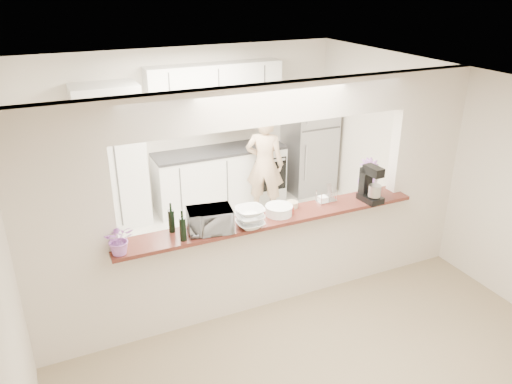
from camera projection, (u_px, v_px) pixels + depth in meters
floor at (268, 299)px, 5.78m from camera, size 6.00×6.00×0.00m
tile_overlay at (221, 240)px, 7.07m from camera, size 5.00×2.90×0.01m
partition at (270, 181)px, 5.19m from camera, size 5.00×0.15×2.50m
bar_counter at (269, 257)px, 5.55m from camera, size 3.40×0.38×1.09m
kitchen_cabinets at (180, 153)px, 7.59m from camera, size 3.15×0.62×2.25m
refrigerator at (309, 143)px, 8.43m from camera, size 0.75×0.70×1.70m
flower_left at (119, 239)px, 4.55m from camera, size 0.28×0.25×0.30m
wine_bottle_a at (171, 220)px, 4.95m from camera, size 0.06×0.06×0.32m
wine_bottle_b at (183, 229)px, 4.79m from camera, size 0.06×0.06×0.32m
toaster_oven at (210, 220)px, 4.96m from camera, size 0.48×0.36×0.24m
serving_bowls at (250, 218)px, 5.05m from camera, size 0.30×0.30×0.21m
plate_stack_a at (247, 213)px, 5.25m from camera, size 0.25×0.25×0.11m
plate_stack_b at (279, 210)px, 5.34m from camera, size 0.30×0.30×0.10m
red_bowl at (287, 210)px, 5.38m from camera, size 0.14×0.14×0.07m
tan_bowl at (292, 204)px, 5.52m from camera, size 0.13×0.13×0.06m
utensil_caddy at (327, 194)px, 5.63m from camera, size 0.23×0.14×0.21m
stand_mixer at (370, 185)px, 5.61m from camera, size 0.20×0.30×0.42m
flower_right at (368, 177)px, 5.80m from camera, size 0.29×0.29×0.42m
person at (265, 165)px, 7.59m from camera, size 0.70×0.64×1.60m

